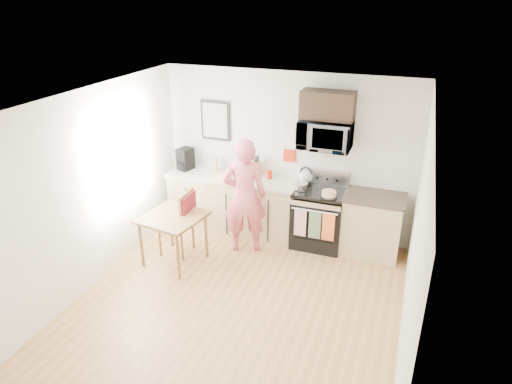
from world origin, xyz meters
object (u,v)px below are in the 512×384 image
(microwave, at_px, (325,135))
(chair, at_px, (184,215))
(cake, at_px, (329,194))
(dining_table, at_px, (173,221))
(person, at_px, (244,196))
(range, at_px, (319,219))

(microwave, distance_m, chair, 2.37)
(microwave, distance_m, cake, 0.86)
(dining_table, relative_size, chair, 0.78)
(cake, bearing_deg, person, -164.03)
(range, xyz_separation_m, cake, (0.16, -0.19, 0.53))
(cake, bearing_deg, range, 131.52)
(range, height_order, microwave, microwave)
(person, height_order, dining_table, person)
(microwave, xyz_separation_m, cake, (0.16, -0.29, -0.80))
(range, height_order, person, person)
(microwave, bearing_deg, range, -89.94)
(dining_table, distance_m, cake, 2.28)
(dining_table, bearing_deg, cake, 26.91)
(microwave, xyz_separation_m, dining_table, (-1.85, -1.31, -1.10))
(dining_table, distance_m, chair, 0.25)
(range, height_order, cake, range)
(range, relative_size, microwave, 1.53)
(range, distance_m, dining_table, 2.22)
(chair, relative_size, cake, 4.01)
(dining_table, bearing_deg, chair, 79.77)
(person, height_order, cake, person)
(chair, distance_m, cake, 2.14)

